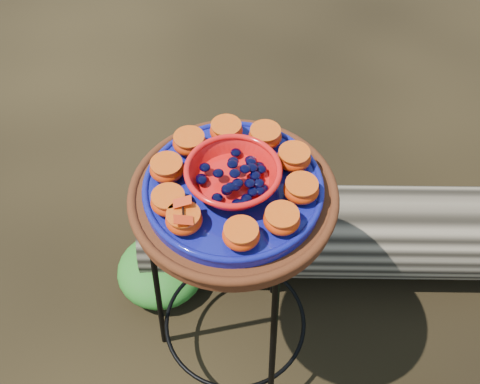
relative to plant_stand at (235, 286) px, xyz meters
The scene contains 20 objects.
ground 0.35m from the plant_stand, ahead, with size 60.00×60.00×0.00m, color black.
plant_stand is the anchor object (origin of this frame).
terracotta_saucer 0.37m from the plant_stand, ahead, with size 0.44×0.44×0.04m, color #3D1A0C.
cobalt_plate 0.40m from the plant_stand, ahead, with size 0.38×0.38×0.03m, color #07105A.
red_bowl 0.44m from the plant_stand, ahead, with size 0.19×0.19×0.05m, color red, non-canonical shape.
glass_gems 0.48m from the plant_stand, ahead, with size 0.15×0.15×0.03m, color black, non-canonical shape.
orange_half_0 0.45m from the plant_stand, 99.33° to the right, with size 0.07×0.07×0.04m, color red.
orange_half_1 0.45m from the plant_stand, 50.33° to the right, with size 0.07×0.07×0.04m, color red.
orange_half_2 0.45m from the plant_stand, 14.33° to the right, with size 0.07×0.07×0.04m, color red.
orange_half_3 0.45m from the plant_stand, 21.67° to the left, with size 0.07×0.07×0.04m, color red.
orange_half_4 0.45m from the plant_stand, 57.67° to the left, with size 0.07×0.07×0.04m, color red.
orange_half_5 0.45m from the plant_stand, 93.67° to the left, with size 0.07×0.07×0.04m, color red.
orange_half_6 0.45m from the plant_stand, 129.67° to the left, with size 0.07×0.07×0.04m, color red.
orange_half_7 0.45m from the plant_stand, 165.67° to the left, with size 0.07×0.07×0.04m, color red.
orange_half_8 0.45m from the plant_stand, 158.33° to the right, with size 0.07×0.07×0.04m, color red.
orange_half_9 0.45m from the plant_stand, 122.33° to the right, with size 0.07×0.07×0.04m, color red.
butterfly 0.48m from the plant_stand, 99.33° to the right, with size 0.08×0.05×0.01m, color red, non-canonical shape.
driftwood_log 0.63m from the plant_stand, 64.88° to the left, with size 1.61×0.42×0.30m, color black, non-canonical shape.
foliage_left 0.43m from the plant_stand, behind, with size 0.28×0.28×0.14m, color #2A5F1D.
foliage_back 0.54m from the plant_stand, 105.78° to the left, with size 0.32×0.32×0.16m, color #2A5F1D.
Camera 1 is at (0.45, -0.67, 1.73)m, focal length 45.00 mm.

